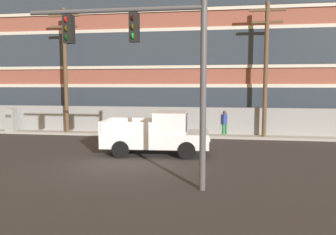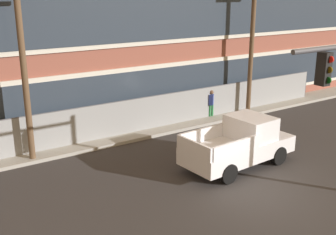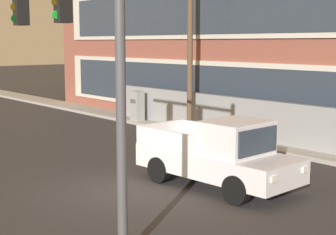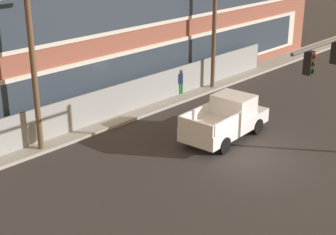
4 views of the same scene
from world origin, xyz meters
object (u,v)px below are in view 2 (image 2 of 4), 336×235
(utility_pole_near_corner, at_px, (23,57))
(pedestrian_near_cabinet, at_px, (211,102))
(pickup_truck_white, at_px, (240,144))
(utility_pole_midblock, at_px, (252,38))

(utility_pole_near_corner, relative_size, pedestrian_near_cabinet, 4.92)
(utility_pole_near_corner, height_order, pedestrian_near_cabinet, utility_pole_near_corner)
(utility_pole_near_corner, xyz_separation_m, pedestrian_near_cabinet, (10.46, 0.62, -3.57))
(pedestrian_near_cabinet, bearing_deg, pickup_truck_white, -118.93)
(pickup_truck_white, height_order, utility_pole_near_corner, utility_pole_near_corner)
(pickup_truck_white, bearing_deg, utility_pole_midblock, 43.40)
(utility_pole_near_corner, height_order, utility_pole_midblock, utility_pole_near_corner)
(pickup_truck_white, distance_m, pedestrian_near_cabinet, 6.75)
(pickup_truck_white, relative_size, pedestrian_near_cabinet, 3.07)
(pickup_truck_white, relative_size, utility_pole_midblock, 0.63)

